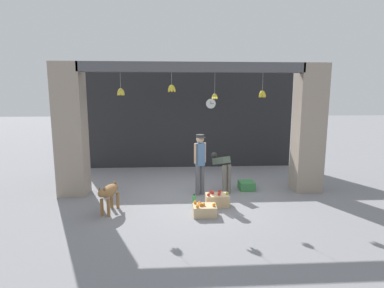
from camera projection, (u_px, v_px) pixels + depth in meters
ground_plane at (193, 196)px, 7.64m from camera, size 60.00×60.00×0.00m
shop_back_wall at (188, 120)px, 10.53m from camera, size 7.41×0.12×3.33m
shop_pillar_left at (71, 131)px, 7.50m from camera, size 0.70×0.60×3.33m
shop_pillar_right at (309, 129)px, 7.84m from camera, size 0.70×0.60×3.33m
storefront_awning at (193, 68)px, 7.25m from camera, size 5.51×0.28×0.90m
dog at (109, 193)px, 6.47m from camera, size 0.38×0.89×0.67m
shopkeeper at (200, 160)px, 7.60m from camera, size 0.32×0.30×1.56m
worker_stooping at (222, 167)px, 7.89m from camera, size 0.47×0.73×0.99m
fruit_crate_oranges at (205, 210)px, 6.37m from camera, size 0.49×0.37×0.29m
fruit_crate_apples at (217, 200)px, 6.95m from camera, size 0.53×0.38×0.33m
produce_box_green at (246, 185)px, 8.13m from camera, size 0.40×0.42×0.23m
water_bottle at (194, 201)px, 6.89m from camera, size 0.08×0.08×0.30m
wall_clock at (211, 104)px, 10.40m from camera, size 0.36×0.03×0.36m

